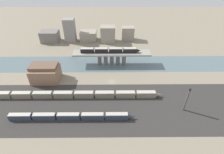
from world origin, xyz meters
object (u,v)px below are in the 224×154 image
(train_yard_mid, at_px, (76,95))
(signal_tower, at_px, (186,100))
(train_on_bridge, at_px, (110,50))
(train_yard_near, at_px, (71,116))
(warehouse_building, at_px, (45,73))

(train_yard_mid, height_order, signal_tower, signal_tower)
(train_yard_mid, relative_size, signal_tower, 6.69)
(train_on_bridge, relative_size, train_yard_mid, 0.44)
(train_yard_near, height_order, train_yard_mid, train_yard_mid)
(train_yard_near, distance_m, warehouse_building, 43.37)
(train_yard_mid, relative_size, warehouse_building, 5.72)
(warehouse_building, distance_m, signal_tower, 92.41)
(signal_tower, bearing_deg, train_yard_mid, 169.88)
(train_yard_near, relative_size, warehouse_building, 3.70)
(train_on_bridge, xyz_separation_m, train_yard_near, (-21.39, -57.17, -10.31))
(train_on_bridge, height_order, signal_tower, signal_tower)
(train_yard_mid, bearing_deg, signal_tower, -10.12)
(train_yard_near, bearing_deg, train_yard_mid, 90.01)
(train_on_bridge, bearing_deg, warehouse_building, -154.93)
(train_on_bridge, bearing_deg, train_yard_mid, -118.37)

